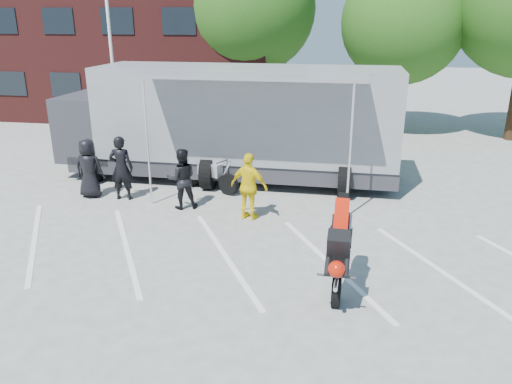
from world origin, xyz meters
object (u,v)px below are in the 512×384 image
(flagpole, at_px, (115,20))
(spectator_leather_c, at_px, (182,179))
(transporter_truck, at_px, (233,179))
(spectator_leather_a, at_px, (89,168))
(tree_mid, at_px, (403,22))
(parked_motorcycle, at_px, (209,190))
(tree_left, at_px, (252,8))
(spectator_leather_b, at_px, (121,168))
(stunt_bike_rider, at_px, (338,286))
(spectator_hivis, at_px, (249,187))

(flagpole, bearing_deg, spectator_leather_c, -53.95)
(transporter_truck, bearing_deg, spectator_leather_a, -146.96)
(tree_mid, relative_size, parked_motorcycle, 3.44)
(tree_left, distance_m, transporter_truck, 10.95)
(flagpole, bearing_deg, parked_motorcycle, -43.51)
(tree_left, relative_size, spectator_leather_b, 4.48)
(parked_motorcycle, bearing_deg, tree_mid, -9.88)
(spectator_leather_b, bearing_deg, spectator_leather_c, 163.11)
(stunt_bike_rider, distance_m, spectator_leather_c, 5.86)
(tree_mid, distance_m, spectator_hivis, 13.26)
(tree_mid, bearing_deg, flagpole, -156.03)
(spectator_leather_a, relative_size, spectator_hivis, 0.98)
(parked_motorcycle, distance_m, stunt_bike_rider, 6.73)
(tree_mid, height_order, parked_motorcycle, tree_mid)
(flagpole, distance_m, spectator_leather_c, 8.79)
(transporter_truck, distance_m, stunt_bike_rider, 7.52)
(stunt_bike_rider, distance_m, spectator_hivis, 4.13)
(flagpole, bearing_deg, transporter_truck, -32.11)
(stunt_bike_rider, bearing_deg, spectator_hivis, 129.60)
(tree_mid, relative_size, spectator_leather_c, 4.44)
(spectator_leather_c, bearing_deg, flagpole, -76.18)
(flagpole, xyz_separation_m, tree_left, (4.24, 6.00, 0.51))
(spectator_leather_c, bearing_deg, spectator_hivis, 144.29)
(spectator_leather_c, bearing_deg, tree_mid, -143.01)
(transporter_truck, xyz_separation_m, spectator_leather_a, (-3.84, -2.46, 0.89))
(spectator_leather_a, bearing_deg, spectator_leather_c, 172.05)
(tree_mid, xyz_separation_m, spectator_leather_b, (-8.68, -10.85, -3.98))
(tree_mid, xyz_separation_m, spectator_leather_a, (-9.73, -10.83, -4.05))
(parked_motorcycle, bearing_deg, spectator_leather_c, -167.74)
(parked_motorcycle, distance_m, spectator_hivis, 2.85)
(stunt_bike_rider, bearing_deg, tree_mid, 83.63)
(transporter_truck, height_order, parked_motorcycle, transporter_truck)
(spectator_hivis, bearing_deg, spectator_leather_c, 3.25)
(flagpole, xyz_separation_m, spectator_leather_a, (1.52, -5.83, -4.16))
(spectator_leather_c, bearing_deg, spectator_leather_b, -33.39)
(flagpole, relative_size, tree_mid, 1.04)
(stunt_bike_rider, xyz_separation_m, spectator_leather_a, (-7.51, 4.10, 0.89))
(spectator_leather_a, height_order, spectator_leather_c, spectator_leather_a)
(parked_motorcycle, relative_size, spectator_leather_b, 1.16)
(tree_mid, height_order, transporter_truck, tree_mid)
(parked_motorcycle, relative_size, spectator_hivis, 1.22)
(tree_left, distance_m, parked_motorcycle, 12.01)
(spectator_leather_c, xyz_separation_m, spectator_hivis, (2.02, -0.49, 0.05))
(spectator_leather_c, bearing_deg, tree_left, -110.82)
(transporter_truck, bearing_deg, parked_motorcycle, -110.72)
(transporter_truck, xyz_separation_m, parked_motorcycle, (-0.49, -1.26, 0.00))
(transporter_truck, xyz_separation_m, spectator_hivis, (1.21, -3.37, 0.91))
(flagpole, distance_m, parked_motorcycle, 8.41)
(tree_left, bearing_deg, parked_motorcycle, -86.63)
(tree_mid, relative_size, spectator_leather_a, 4.31)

